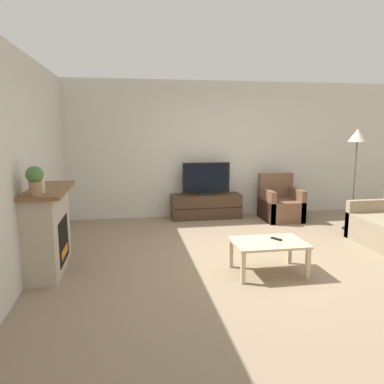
% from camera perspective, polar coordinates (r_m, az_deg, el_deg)
% --- Properties ---
extents(ground_plane, '(24.00, 24.00, 0.00)m').
position_cam_1_polar(ground_plane, '(5.36, 9.84, -9.92)').
color(ground_plane, '#89755B').
extents(wall_back, '(12.00, 0.06, 2.70)m').
position_cam_1_polar(wall_back, '(7.63, 3.38, 6.49)').
color(wall_back, beige).
rests_on(wall_back, ground).
extents(wall_left, '(0.06, 12.00, 2.70)m').
position_cam_1_polar(wall_left, '(4.92, -24.31, 3.72)').
color(wall_left, beige).
rests_on(wall_left, ground).
extents(fireplace, '(0.49, 1.27, 1.06)m').
position_cam_1_polar(fireplace, '(5.06, -21.12, -5.25)').
color(fireplace, '#B7A893').
rests_on(fireplace, ground).
extents(mantel_vase_left, '(0.13, 0.13, 0.27)m').
position_cam_1_polar(mantel_vase_left, '(4.56, -22.33, 1.35)').
color(mantel_vase_left, beige).
rests_on(mantel_vase_left, fireplace).
extents(potted_plant, '(0.19, 0.19, 0.33)m').
position_cam_1_polar(potted_plant, '(4.40, -22.83, 1.87)').
color(potted_plant, '#936B4C').
rests_on(potted_plant, fireplace).
extents(tv_stand, '(1.38, 0.42, 0.48)m').
position_cam_1_polar(tv_stand, '(7.47, 2.15, -2.18)').
color(tv_stand, '#422D1E').
rests_on(tv_stand, ground).
extents(tv, '(0.94, 0.18, 0.63)m').
position_cam_1_polar(tv, '(7.37, 2.19, 1.90)').
color(tv, black).
rests_on(tv, tv_stand).
extents(armchair, '(0.70, 0.76, 0.88)m').
position_cam_1_polar(armchair, '(7.56, 13.27, -1.92)').
color(armchair, brown).
rests_on(armchair, ground).
extents(coffee_table, '(0.89, 0.60, 0.41)m').
position_cam_1_polar(coffee_table, '(4.77, 11.56, -8.01)').
color(coffee_table, '#CCB289').
rests_on(coffee_table, ground).
extents(remote, '(0.11, 0.15, 0.02)m').
position_cam_1_polar(remote, '(4.85, 12.74, -6.98)').
color(remote, black).
rests_on(remote, coffee_table).
extents(floor_lamp, '(0.30, 0.30, 1.77)m').
position_cam_1_polar(floor_lamp, '(7.07, 23.84, 6.76)').
color(floor_lamp, black).
rests_on(floor_lamp, ground).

